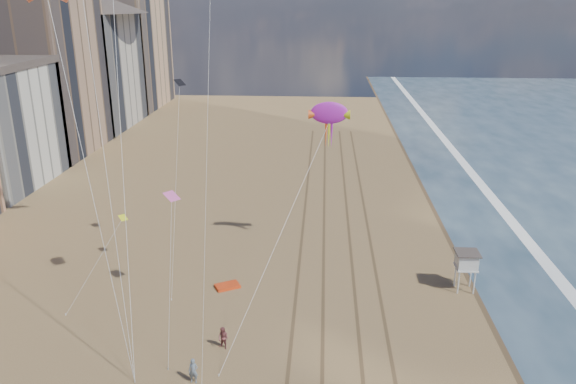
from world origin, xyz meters
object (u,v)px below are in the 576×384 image
object	(u,v)px
grounded_kite	(227,286)
show_kite	(329,113)
kite_flyer_b	(223,338)
lifeguard_stand	(467,261)
kite_flyer_a	(193,371)

from	to	relation	value
grounded_kite	show_kite	world-z (taller)	show_kite
kite_flyer_b	show_kite	bearing A→B (deg)	91.27
lifeguard_stand	kite_flyer_a	size ratio (longest dim) A/B	2.06
lifeguard_stand	show_kite	size ratio (longest dim) A/B	0.15
lifeguard_stand	kite_flyer_b	distance (m)	22.56
lifeguard_stand	show_kite	xyz separation A→B (m)	(-12.39, 6.53, 11.72)
show_kite	kite_flyer_b	size ratio (longest dim) A/B	14.31
kite_flyer_b	kite_flyer_a	bearing A→B (deg)	-82.96
grounded_kite	kite_flyer_a	size ratio (longest dim) A/B	1.17
kite_flyer_a	kite_flyer_b	xyz separation A→B (m)	(1.35, 3.99, -0.02)
kite_flyer_b	grounded_kite	bearing A→B (deg)	123.54
kite_flyer_a	lifeguard_stand	bearing A→B (deg)	36.74
show_kite	kite_flyer_a	world-z (taller)	show_kite
show_kite	kite_flyer_b	xyz separation A→B (m)	(-7.62, -16.75, -13.70)
lifeguard_stand	kite_flyer_b	xyz separation A→B (m)	(-20.01, -10.23, -1.98)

